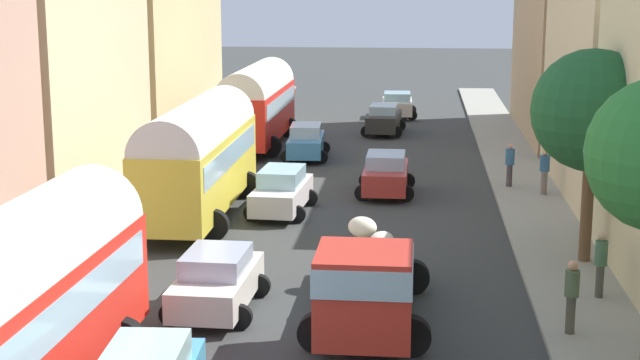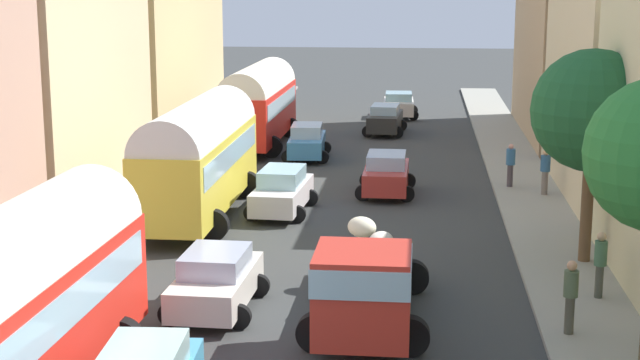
{
  "view_description": "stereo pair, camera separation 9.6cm",
  "coord_description": "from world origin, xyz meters",
  "views": [
    {
      "loc": [
        3.0,
        -9.61,
        8.21
      ],
      "look_at": [
        0.0,
        20.19,
        1.9
      ],
      "focal_mm": 54.58,
      "sensor_mm": 36.0,
      "label": 1
    },
    {
      "loc": [
        3.1,
        -9.6,
        8.21
      ],
      "look_at": [
        0.0,
        20.19,
        1.9
      ],
      "focal_mm": 54.58,
      "sensor_mm": 36.0,
      "label": 2
    }
  ],
  "objects": [
    {
      "name": "car_0",
      "position": [
        1.86,
        26.76,
        0.8
      ],
      "size": [
        2.24,
        3.8,
        1.6
      ],
      "color": "#B43129",
      "rests_on": "ground"
    },
    {
      "name": "parked_bus_1",
      "position": [
        -4.44,
        22.61,
        2.26
      ],
      "size": [
        3.22,
        9.75,
        4.06
      ],
      "color": "gold",
      "rests_on": "ground"
    },
    {
      "name": "building_right_2",
      "position": [
        11.17,
        27.92,
        4.8
      ],
      "size": [
        5.87,
        11.7,
        9.55
      ],
      "color": "beige",
      "rests_on": "ground"
    },
    {
      "name": "car_2",
      "position": [
        1.82,
        47.44,
        0.76
      ],
      "size": [
        2.39,
        3.67,
        1.49
      ],
      "color": "beige",
      "rests_on": "ground"
    },
    {
      "name": "pedestrian_3",
      "position": [
        6.64,
        28.05,
        1.04
      ],
      "size": [
        0.49,
        0.49,
        1.83
      ],
      "color": "#493F44",
      "rests_on": "ground"
    },
    {
      "name": "car_4",
      "position": [
        -1.87,
        13.12,
        0.78
      ],
      "size": [
        2.33,
        3.89,
        1.55
      ],
      "color": "silver",
      "rests_on": "ground"
    },
    {
      "name": "parked_bus_2",
      "position": [
        -4.75,
        36.83,
        2.22
      ],
      "size": [
        3.32,
        9.29,
        4.01
      ],
      "color": "red",
      "rests_on": "ground"
    },
    {
      "name": "sidewalk_left",
      "position": [
        -7.25,
        27.0,
        0.07
      ],
      "size": [
        2.5,
        70.0,
        0.14
      ],
      "primitive_type": "cube",
      "color": "gray",
      "rests_on": "ground"
    },
    {
      "name": "cargo_truck_0",
      "position": [
        1.94,
        11.9,
        1.27
      ],
      "size": [
        2.97,
        7.19,
        2.41
      ],
      "color": "red",
      "rests_on": "ground"
    },
    {
      "name": "car_5",
      "position": [
        -1.67,
        23.37,
        0.8
      ],
      "size": [
        2.3,
        4.19,
        1.61
      ],
      "color": "silver",
      "rests_on": "ground"
    },
    {
      "name": "ground_plane",
      "position": [
        0.0,
        27.0,
        0.0
      ],
      "size": [
        154.0,
        154.0,
        0.0
      ],
      "primitive_type": "plane",
      "color": "#373938"
    },
    {
      "name": "pedestrian_1",
      "position": [
        7.73,
        14.72,
        1.09
      ],
      "size": [
        0.45,
        0.45,
        1.87
      ],
      "color": "#43463B",
      "rests_on": "ground"
    },
    {
      "name": "parked_bus_0",
      "position": [
        -4.41,
        6.75,
        2.24
      ],
      "size": [
        3.37,
        9.46,
        4.03
      ],
      "color": "red",
      "rests_on": "ground"
    },
    {
      "name": "pedestrian_2",
      "position": [
        6.61,
        12.04,
        1.09
      ],
      "size": [
        0.45,
        0.45,
        1.88
      ],
      "color": "#4B4A3C",
      "rests_on": "ground"
    },
    {
      "name": "car_6",
      "position": [
        -2.01,
        33.79,
        0.79
      ],
      "size": [
        2.23,
        3.91,
        1.59
      ],
      "color": "#3D85C0",
      "rests_on": "ground"
    },
    {
      "name": "building_left_2",
      "position": [
        -10.72,
        25.56,
        5.97
      ],
      "size": [
        4.43,
        11.44,
        11.93
      ],
      "color": "beige",
      "rests_on": "ground"
    },
    {
      "name": "sidewalk_right",
      "position": [
        7.25,
        27.0,
        0.07
      ],
      "size": [
        2.5,
        70.0,
        0.14
      ],
      "primitive_type": "cube",
      "color": "gray",
      "rests_on": "ground"
    },
    {
      "name": "building_left_3",
      "position": [
        -11.08,
        39.57,
        6.77
      ],
      "size": [
        5.67,
        14.68,
        13.47
      ],
      "color": "#D0B57D",
      "rests_on": "ground"
    },
    {
      "name": "pedestrian_4",
      "position": [
        7.81,
        26.76,
        1.05
      ],
      "size": [
        0.51,
        0.51,
        1.84
      ],
      "color": "#72655C",
      "rests_on": "ground"
    },
    {
      "name": "car_1",
      "position": [
        1.26,
        41.27,
        0.79
      ],
      "size": [
        2.3,
        4.01,
        1.55
      ],
      "color": "#2B2A26",
      "rests_on": "ground"
    },
    {
      "name": "roadside_tree_2",
      "position": [
        7.9,
        18.05,
        4.49
      ],
      "size": [
        3.46,
        3.46,
        6.25
      ],
      "color": "brown",
      "rests_on": "ground"
    }
  ]
}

